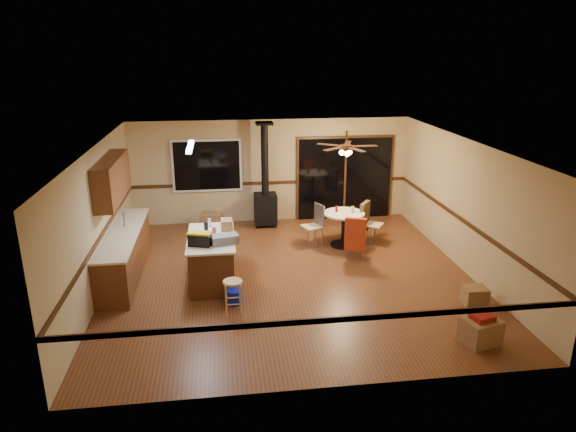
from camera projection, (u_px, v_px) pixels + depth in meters
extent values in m
plane|color=brown|center=(290.00, 276.00, 10.08)|extent=(7.00, 7.00, 0.00)
plane|color=silver|center=(290.00, 145.00, 9.27)|extent=(7.00, 7.00, 0.00)
plane|color=tan|center=(271.00, 171.00, 12.97)|extent=(7.00, 0.00, 7.00)
plane|color=tan|center=(328.00, 299.00, 6.38)|extent=(7.00, 0.00, 7.00)
plane|color=tan|center=(98.00, 221.00, 9.23)|extent=(0.00, 7.00, 7.00)
plane|color=tan|center=(466.00, 206.00, 10.11)|extent=(0.00, 7.00, 7.00)
cube|color=black|center=(207.00, 166.00, 12.66)|extent=(1.72, 0.10, 1.32)
cube|color=black|center=(345.00, 179.00, 13.24)|extent=(2.52, 0.10, 2.10)
cube|color=brown|center=(125.00, 255.00, 10.02)|extent=(0.60, 3.00, 0.86)
cube|color=beige|center=(122.00, 233.00, 9.87)|extent=(0.64, 3.04, 0.04)
cube|color=brown|center=(112.00, 179.00, 9.73)|extent=(0.35, 2.00, 0.80)
cube|color=#512B14|center=(212.00, 260.00, 9.76)|extent=(0.80, 1.60, 0.86)
cube|color=beige|center=(211.00, 238.00, 9.62)|extent=(0.88, 1.68, 0.04)
cube|color=black|center=(266.00, 208.00, 12.78)|extent=(0.55, 0.50, 0.75)
cylinder|color=black|center=(265.00, 159.00, 12.39)|extent=(0.18, 0.18, 1.77)
cylinder|color=brown|center=(346.00, 147.00, 10.94)|extent=(0.24, 0.24, 0.10)
cylinder|color=brown|center=(347.00, 135.00, 10.86)|extent=(0.05, 0.05, 0.16)
sphere|color=#FFD88C|center=(346.00, 153.00, 10.98)|extent=(0.16, 0.16, 0.16)
cube|color=white|center=(190.00, 147.00, 9.33)|extent=(0.10, 1.20, 0.04)
cube|color=slate|center=(225.00, 239.00, 9.29)|extent=(0.54, 0.37, 0.15)
cube|color=black|center=(200.00, 240.00, 9.17)|extent=(0.44, 0.31, 0.22)
cube|color=gold|center=(199.00, 233.00, 9.13)|extent=(0.46, 0.33, 0.03)
cube|color=olive|center=(227.00, 224.00, 9.98)|extent=(0.23, 0.31, 0.20)
cylinder|color=black|center=(206.00, 228.00, 9.67)|extent=(0.10, 0.10, 0.27)
cylinder|color=#D84C8C|center=(214.00, 233.00, 9.50)|extent=(0.09, 0.09, 0.22)
cylinder|color=white|center=(209.00, 223.00, 10.13)|extent=(0.07, 0.07, 0.17)
cylinder|color=tan|center=(233.00, 297.00, 8.60)|extent=(0.39, 0.39, 0.60)
cylinder|color=#0D1EBF|center=(234.00, 296.00, 9.00)|extent=(0.37, 0.37, 0.26)
cylinder|color=black|center=(343.00, 245.00, 11.64)|extent=(0.57, 0.57, 0.04)
cylinder|color=black|center=(343.00, 229.00, 11.52)|extent=(0.10, 0.10, 0.70)
cylinder|color=beige|center=(344.00, 214.00, 11.41)|extent=(0.92, 0.92, 0.04)
cylinder|color=#590C14|center=(337.00, 209.00, 11.45)|extent=(0.06, 0.06, 0.14)
cylinder|color=beige|center=(353.00, 210.00, 11.35)|extent=(0.08, 0.08, 0.15)
cube|color=#C2B590|center=(312.00, 227.00, 11.51)|extent=(0.52, 0.52, 0.03)
cube|color=slate|center=(319.00, 215.00, 11.52)|extent=(0.17, 0.38, 0.50)
cube|color=#C2B590|center=(356.00, 237.00, 10.86)|extent=(0.51, 0.51, 0.03)
cube|color=slate|center=(356.00, 229.00, 10.60)|extent=(0.39, 0.16, 0.50)
cube|color=#A32E12|center=(355.00, 234.00, 10.62)|extent=(0.45, 0.24, 0.70)
cube|color=#C2B590|center=(373.00, 225.00, 11.64)|extent=(0.56, 0.56, 0.03)
cube|color=slate|center=(366.00, 213.00, 11.64)|extent=(0.25, 0.35, 0.50)
cube|color=#422F19|center=(365.00, 217.00, 11.68)|extent=(0.33, 0.42, 0.70)
cube|color=olive|center=(211.00, 221.00, 12.66)|extent=(0.57, 0.49, 0.40)
cube|color=olive|center=(480.00, 331.00, 7.77)|extent=(0.61, 0.55, 0.40)
cube|color=olive|center=(475.00, 296.00, 8.94)|extent=(0.41, 0.35, 0.32)
cube|color=maroon|center=(482.00, 317.00, 7.69)|extent=(0.37, 0.33, 0.08)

